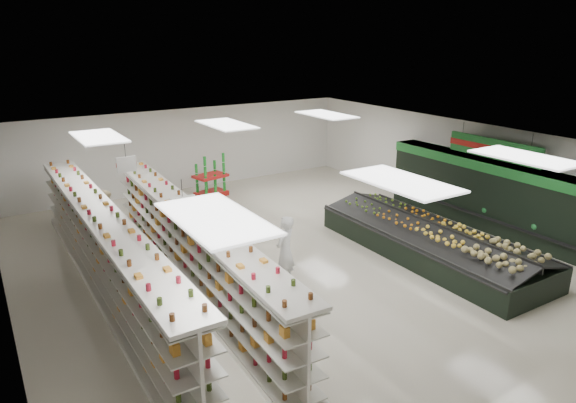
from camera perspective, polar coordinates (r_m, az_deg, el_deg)
floor at (r=14.43m, az=0.47°, el=-6.20°), size 16.00×16.00×0.00m
ceiling at (r=13.44m, az=0.51°, el=6.34°), size 14.00×16.00×0.02m
wall_back at (r=20.82m, az=-11.47°, el=5.70°), size 14.00×0.02×3.20m
wall_right at (r=18.43m, az=19.22°, el=3.46°), size 0.02×16.00×3.20m
produce_wall_case at (r=17.29m, az=21.92°, el=0.99°), size 0.93×8.00×2.20m
aisle_sign_near at (r=10.17m, az=-11.60°, el=-0.52°), size 0.52×0.06×0.75m
aisle_sign_far at (r=13.87m, az=-17.52°, el=3.97°), size 0.52×0.06×0.75m
hortifruti_banner at (r=16.74m, az=21.89°, el=5.46°), size 0.12×3.20×0.95m
gondola_left at (r=13.00m, az=-19.59°, el=-5.69°), size 0.92×11.62×2.01m
gondola_center at (r=12.91m, az=-10.82°, el=-5.33°), size 1.22×11.04×1.91m
produce_island at (r=14.92m, az=15.44°, el=-4.12°), size 2.52×6.84×1.02m
soda_endcap at (r=19.77m, az=-8.61°, el=2.63°), size 1.34×1.05×1.52m
shopper_main at (r=12.62m, az=-0.33°, el=-5.47°), size 0.77×0.70×1.78m
shopper_background at (r=15.40m, az=-19.46°, el=-2.04°), size 0.75×0.99×1.82m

